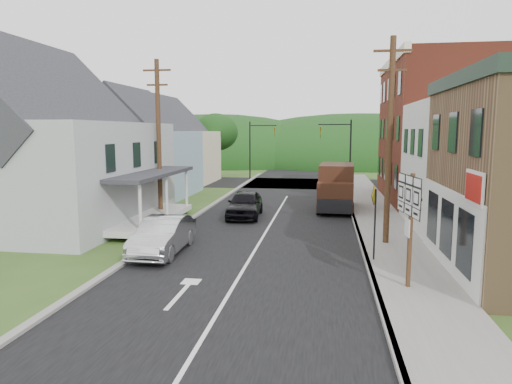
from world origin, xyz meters
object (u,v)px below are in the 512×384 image
at_px(route_sign_cluster, 409,214).
at_px(dark_sedan, 245,204).
at_px(silver_sedan, 163,236).
at_px(warning_sign, 375,212).
at_px(delivery_van, 336,187).

bearing_deg(route_sign_cluster, dark_sedan, 113.84).
xyz_separation_m(silver_sedan, warning_sign, (8.45, -0.08, 1.25)).
bearing_deg(warning_sign, route_sign_cluster, -58.55).
height_order(silver_sedan, route_sign_cluster, route_sign_cluster).
bearing_deg(delivery_van, warning_sign, -81.38).
distance_m(delivery_van, route_sign_cluster, 14.85).
distance_m(dark_sedan, delivery_van, 6.27).
distance_m(silver_sedan, delivery_van, 13.72).
height_order(delivery_van, warning_sign, warning_sign).
distance_m(dark_sedan, warning_sign, 10.78).
bearing_deg(silver_sedan, route_sign_cluster, -19.74).
bearing_deg(route_sign_cluster, delivery_van, 88.99).
xyz_separation_m(silver_sedan, route_sign_cluster, (9.19, -3.09, 1.74)).
distance_m(silver_sedan, warning_sign, 8.54).
relative_size(silver_sedan, dark_sedan, 1.00).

